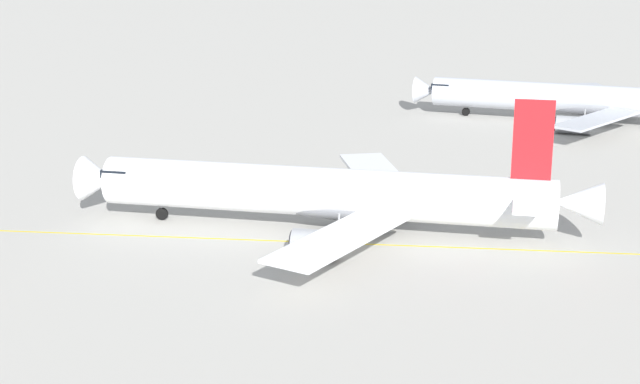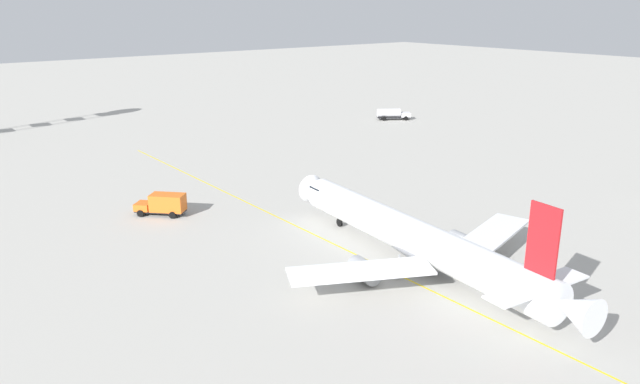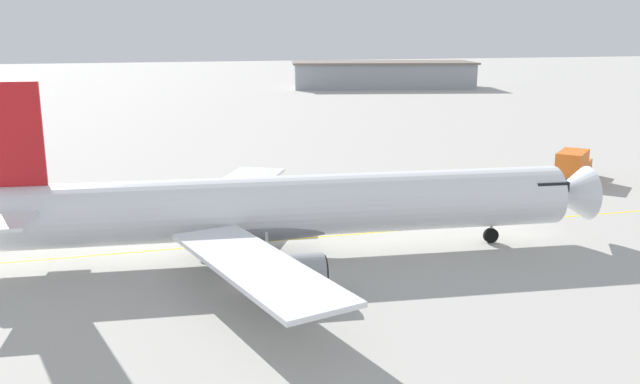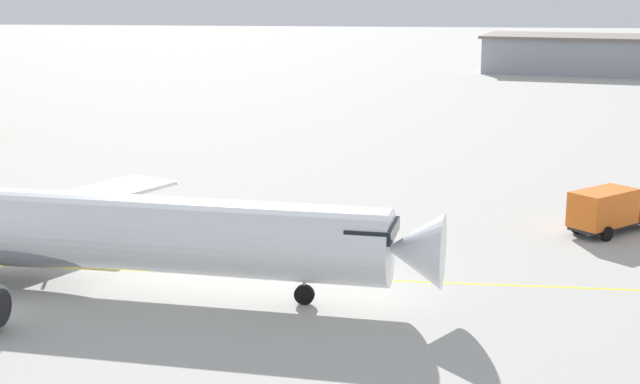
% 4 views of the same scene
% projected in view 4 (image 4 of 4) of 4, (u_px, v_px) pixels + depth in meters
% --- Properties ---
extents(airliner_main, '(34.32, 45.25, 12.09)m').
position_uv_depth(airliner_main, '(42.00, 230.00, 52.46)').
color(airliner_main, white).
rests_on(airliner_main, ground_plane).
extents(catering_truck_truck, '(6.65, 6.85, 3.10)m').
position_uv_depth(catering_truck_truck, '(609.00, 210.00, 63.66)').
color(catering_truck_truck, '#232326').
rests_on(catering_truck_truck, ground_plane).
extents(terminal_shed, '(28.83, 51.34, 6.91)m').
position_uv_depth(terminal_shed, '(617.00, 55.00, 170.58)').
color(terminal_shed, '#999EA8').
rests_on(terminal_shed, ground_plane).
extents(taxiway_centreline, '(1.65, 137.68, 0.01)m').
position_uv_depth(taxiway_centreline, '(159.00, 272.00, 55.56)').
color(taxiway_centreline, yellow).
rests_on(taxiway_centreline, ground_plane).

